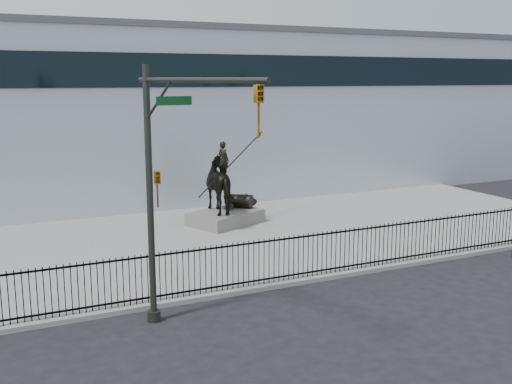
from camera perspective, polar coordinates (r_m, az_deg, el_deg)
name	(u,v)px	position (r m, az deg, el deg)	size (l,w,h in m)	color
ground	(366,286)	(19.96, 10.44, -8.82)	(120.00, 120.00, 0.00)	black
plaza	(270,234)	(25.67, 1.30, -4.02)	(30.00, 12.00, 0.15)	gray
building	(174,114)	(36.96, -7.81, 7.39)	(44.00, 14.00, 9.00)	silver
picket_fence	(345,250)	(20.66, 8.50, -5.45)	(22.10, 0.10, 1.50)	black
statue_plinth	(226,217)	(27.11, -2.92, -2.44)	(3.07, 2.11, 0.58)	#635F5A
equestrian_statue	(226,185)	(26.84, -2.86, 0.69)	(3.66, 3.04, 3.34)	black
traffic_signal_left	(167,182)	(15.42, -8.43, 0.93)	(1.52, 4.84, 7.00)	#262923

